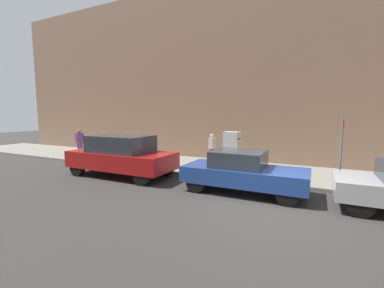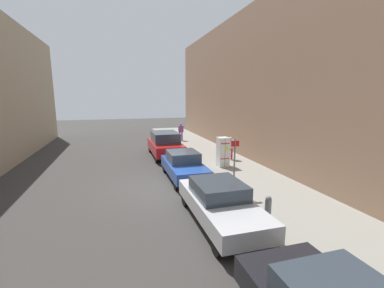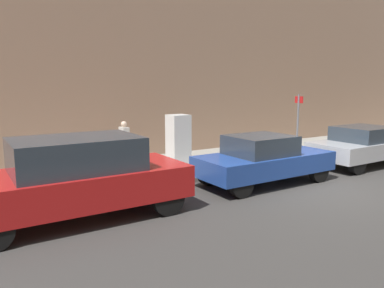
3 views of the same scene
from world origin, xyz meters
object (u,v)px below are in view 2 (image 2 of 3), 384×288
at_px(fire_hydrant, 268,207).
at_px(parked_suv_red, 165,144).
at_px(street_sign_post, 234,163).
at_px(parked_sedan_silver, 220,202).
at_px(pedestrian_standing_near, 181,131).
at_px(parked_hatchback_blue, 184,165).
at_px(pedestrian_walking_far, 230,147).
at_px(discarded_refrigerator, 223,152).

relative_size(fire_hydrant, parked_suv_red, 0.18).
height_order(street_sign_post, parked_sedan_silver, street_sign_post).
distance_m(pedestrian_standing_near, parked_suv_red, 6.11).
distance_m(street_sign_post, parked_hatchback_blue, 3.41).
height_order(pedestrian_walking_far, parked_sedan_silver, pedestrian_walking_far).
xyz_separation_m(pedestrian_walking_far, parked_suv_red, (3.90, -2.66, -0.08)).
height_order(discarded_refrigerator, pedestrian_walking_far, discarded_refrigerator).
distance_m(parked_suv_red, parked_sedan_silver, 10.32).
distance_m(parked_hatchback_blue, parked_sedan_silver, 4.96).
relative_size(street_sign_post, parked_sedan_silver, 0.52).
distance_m(discarded_refrigerator, parked_suv_red, 4.93).
bearing_deg(fire_hydrant, parked_suv_red, -81.97).
xyz_separation_m(discarded_refrigerator, fire_hydrant, (1.21, 6.76, -0.45)).
bearing_deg(discarded_refrigerator, pedestrian_walking_far, -128.95).
distance_m(street_sign_post, pedestrian_walking_far, 6.21).
relative_size(pedestrian_walking_far, pedestrian_standing_near, 0.94).
bearing_deg(pedestrian_standing_near, parked_sedan_silver, 69.44).
distance_m(fire_hydrant, parked_suv_red, 10.97).
bearing_deg(pedestrian_walking_far, parked_suv_red, -136.20).
bearing_deg(fire_hydrant, street_sign_post, -88.27).
distance_m(street_sign_post, pedestrian_standing_near, 13.94).
distance_m(parked_suv_red, parked_hatchback_blue, 5.36).
bearing_deg(pedestrian_walking_far, discarded_refrigerator, -50.89).
relative_size(street_sign_post, parked_suv_red, 0.51).
relative_size(fire_hydrant, parked_hatchback_blue, 0.20).
xyz_separation_m(discarded_refrigerator, parked_suv_red, (2.74, -4.09, -0.10)).
bearing_deg(pedestrian_walking_far, street_sign_post, -35.25).
xyz_separation_m(parked_suv_red, parked_sedan_silver, (-0.00, 10.32, -0.20)).
bearing_deg(street_sign_post, pedestrian_walking_far, -113.31).
distance_m(fire_hydrant, parked_sedan_silver, 1.63).
relative_size(street_sign_post, pedestrian_standing_near, 1.49).
bearing_deg(parked_suv_red, fire_hydrant, 98.03).
xyz_separation_m(pedestrian_walking_far, parked_hatchback_blue, (3.90, 2.70, -0.27)).
height_order(street_sign_post, pedestrian_standing_near, street_sign_post).
bearing_deg(parked_suv_red, pedestrian_standing_near, -114.62).
bearing_deg(pedestrian_walking_far, parked_hatchback_blue, -67.30).
bearing_deg(parked_hatchback_blue, fire_hydrant, 105.57).
bearing_deg(pedestrian_standing_near, parked_suv_red, 53.93).
height_order(pedestrian_standing_near, parked_sedan_silver, pedestrian_standing_near).
xyz_separation_m(fire_hydrant, pedestrian_standing_near, (-1.01, -16.41, 0.49)).
distance_m(discarded_refrigerator, pedestrian_walking_far, 1.85).
xyz_separation_m(discarded_refrigerator, parked_hatchback_blue, (2.74, 1.26, -0.29)).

